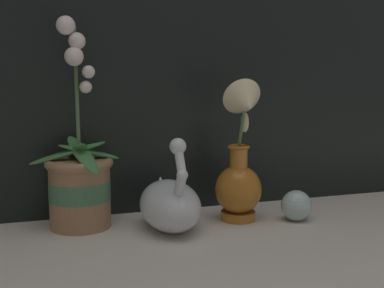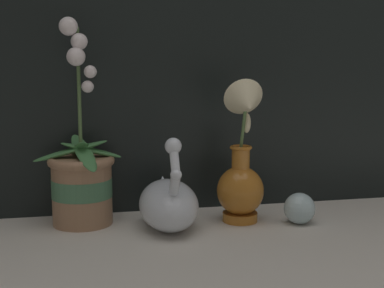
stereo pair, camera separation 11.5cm
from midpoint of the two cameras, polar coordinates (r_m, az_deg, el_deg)
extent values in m
plane|color=beige|center=(1.07, -0.57, -10.68)|extent=(2.80, 2.80, 0.00)
cylinder|color=#9E7556|center=(1.19, -14.61, -5.16)|extent=(0.13, 0.13, 0.15)
cylinder|color=#477A56|center=(1.19, -14.62, -4.81)|extent=(0.13, 0.13, 0.04)
torus|color=#9E7556|center=(1.18, -14.73, -2.02)|extent=(0.15, 0.15, 0.02)
cylinder|color=#4C6B3D|center=(1.16, -15.00, 5.19)|extent=(0.01, 0.03, 0.28)
ellipsoid|color=#427F47|center=(1.18, -13.67, -0.85)|extent=(0.14, 0.05, 0.05)
ellipsoid|color=#427F47|center=(1.20, -14.94, -0.76)|extent=(0.05, 0.15, 0.06)
ellipsoid|color=#427F47|center=(1.18, -15.88, -0.96)|extent=(0.17, 0.05, 0.05)
ellipsoid|color=#427F47|center=(1.15, -14.43, -1.08)|extent=(0.07, 0.16, 0.07)
sphere|color=white|center=(1.16, -16.17, 12.07)|extent=(0.04, 0.04, 0.04)
sphere|color=white|center=(1.16, -15.03, 10.57)|extent=(0.04, 0.04, 0.04)
sphere|color=white|center=(1.15, -15.33, 9.00)|extent=(0.04, 0.04, 0.04)
sphere|color=white|center=(1.15, -13.83, 7.48)|extent=(0.03, 0.03, 0.03)
sphere|color=white|center=(1.16, -14.10, 5.90)|extent=(0.03, 0.03, 0.03)
ellipsoid|color=silver|center=(1.14, -5.25, -6.59)|extent=(0.13, 0.20, 0.11)
cone|color=silver|center=(1.21, -6.02, -4.99)|extent=(0.06, 0.08, 0.08)
cylinder|color=silver|center=(1.06, -4.44, -4.60)|extent=(0.02, 0.05, 0.07)
sphere|color=silver|center=(1.04, -4.22, -3.35)|extent=(0.02, 0.02, 0.02)
cylinder|color=silver|center=(1.05, -4.43, -1.80)|extent=(0.02, 0.05, 0.06)
sphere|color=silver|center=(1.06, -4.64, -0.27)|extent=(0.03, 0.03, 0.03)
cylinder|color=#B26B23|center=(1.22, 2.24, -7.65)|extent=(0.08, 0.08, 0.02)
ellipsoid|color=#B26B23|center=(1.21, 2.25, -4.91)|extent=(0.11, 0.11, 0.11)
cylinder|color=#B26B23|center=(1.19, 2.27, -1.46)|extent=(0.04, 0.04, 0.05)
torus|color=#B26B23|center=(1.19, 2.28, -0.32)|extent=(0.05, 0.05, 0.01)
cylinder|color=#567A47|center=(1.17, 2.53, 1.64)|extent=(0.01, 0.03, 0.09)
cone|color=beige|center=(1.15, 2.93, 4.43)|extent=(0.09, 0.09, 0.10)
ellipsoid|color=beige|center=(1.18, 2.89, 2.30)|extent=(0.02, 0.02, 0.04)
sphere|color=silver|center=(1.22, 8.44, -6.54)|extent=(0.07, 0.07, 0.07)
camera|label=1|loc=(0.06, -92.86, -0.42)|focal=50.00mm
camera|label=2|loc=(0.06, 87.14, 0.42)|focal=50.00mm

